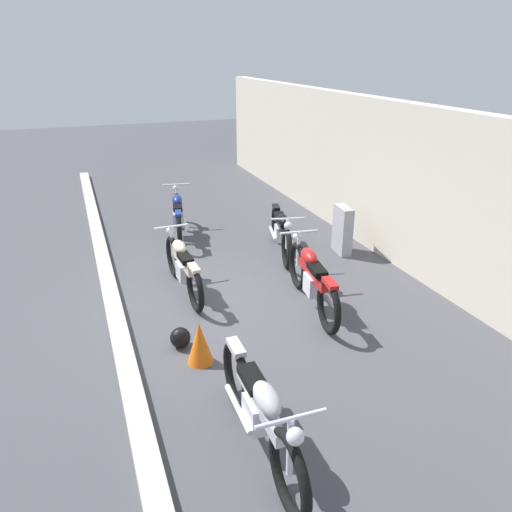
{
  "coord_description": "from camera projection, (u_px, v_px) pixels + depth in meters",
  "views": [
    {
      "loc": [
        6.58,
        -1.7,
        3.58
      ],
      "look_at": [
        -0.16,
        0.81,
        0.55
      ],
      "focal_mm": 34.66,
      "sensor_mm": 36.0,
      "label": 1
    }
  ],
  "objects": [
    {
      "name": "motorcycle_silver",
      "position": [
        260.0,
        412.0,
        4.57
      ],
      "size": [
        2.16,
        0.6,
        0.97
      ],
      "rotation": [
        0.0,
        0.0,
        -0.01
      ],
      "color": "black",
      "rests_on": "ground_plane"
    },
    {
      "name": "traffic_cone",
      "position": [
        200.0,
        343.0,
        6.0
      ],
      "size": [
        0.32,
        0.32,
        0.55
      ],
      "primitive_type": "cone",
      "color": "orange",
      "rests_on": "ground_plane"
    },
    {
      "name": "helmet",
      "position": [
        180.0,
        338.0,
        6.37
      ],
      "size": [
        0.27,
        0.27,
        0.27
      ],
      "primitive_type": "sphere",
      "color": "black",
      "rests_on": "ground_plane"
    },
    {
      "name": "motorcycle_red",
      "position": [
        312.0,
        279.0,
        7.23
      ],
      "size": [
        2.15,
        0.6,
        0.97
      ],
      "rotation": [
        0.0,
        0.0,
        3.01
      ],
      "color": "black",
      "rests_on": "ground_plane"
    },
    {
      "name": "building_wall",
      "position": [
        415.0,
        191.0,
        8.24
      ],
      "size": [
        18.0,
        0.3,
        2.77
      ],
      "primitive_type": "cube",
      "color": "beige",
      "rests_on": "ground_plane"
    },
    {
      "name": "ground_plane",
      "position": [
        210.0,
        300.0,
        7.61
      ],
      "size": [
        40.0,
        40.0,
        0.0
      ],
      "primitive_type": "plane",
      "color": "#47474C"
    },
    {
      "name": "motorcycle_black",
      "position": [
        281.0,
        231.0,
        9.16
      ],
      "size": [
        2.02,
        0.75,
        0.93
      ],
      "rotation": [
        0.0,
        0.0,
        -0.25
      ],
      "color": "black",
      "rests_on": "ground_plane"
    },
    {
      "name": "motorcycle_cream",
      "position": [
        183.0,
        266.0,
        7.71
      ],
      "size": [
        2.02,
        0.56,
        0.9
      ],
      "rotation": [
        0.0,
        0.0,
        3.18
      ],
      "color": "black",
      "rests_on": "ground_plane"
    },
    {
      "name": "motorcycle_blue",
      "position": [
        178.0,
        215.0,
        10.03
      ],
      "size": [
        2.07,
        0.65,
        0.94
      ],
      "rotation": [
        0.0,
        0.0,
        2.95
      ],
      "color": "black",
      "rests_on": "ground_plane"
    },
    {
      "name": "stone_marker",
      "position": [
        343.0,
        230.0,
        9.22
      ],
      "size": [
        0.54,
        0.26,
        0.9
      ],
      "primitive_type": "cube",
      "rotation": [
        0.0,
        0.0,
        -0.12
      ],
      "color": "#9E9EA3",
      "rests_on": "ground_plane"
    },
    {
      "name": "curb_strip",
      "position": [
        115.0,
        312.0,
        7.13
      ],
      "size": [
        18.0,
        0.24,
        0.12
      ],
      "primitive_type": "cube",
      "color": "#B7B2A8",
      "rests_on": "ground_plane"
    }
  ]
}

